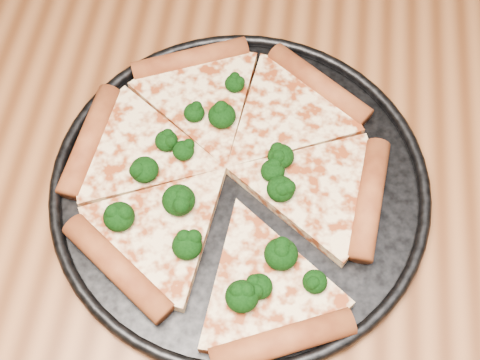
# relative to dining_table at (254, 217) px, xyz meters

# --- Properties ---
(ground) EXTENTS (4.00, 4.00, 0.00)m
(ground) POSITION_rel_dining_table_xyz_m (0.00, 0.00, -0.66)
(ground) COLOR brown
(ground) RESTS_ON ground
(dining_table) EXTENTS (1.20, 0.90, 0.75)m
(dining_table) POSITION_rel_dining_table_xyz_m (0.00, 0.00, 0.00)
(dining_table) COLOR brown
(dining_table) RESTS_ON ground
(pizza_pan) EXTENTS (0.41, 0.41, 0.02)m
(pizza_pan) POSITION_rel_dining_table_xyz_m (-0.02, -0.01, 0.10)
(pizza_pan) COLOR black
(pizza_pan) RESTS_ON dining_table
(pizza) EXTENTS (0.35, 0.40, 0.03)m
(pizza) POSITION_rel_dining_table_xyz_m (-0.03, -0.00, 0.11)
(pizza) COLOR #FED99B
(pizza) RESTS_ON pizza_pan
(broccoli_florets) EXTENTS (0.23, 0.28, 0.03)m
(broccoli_florets) POSITION_rel_dining_table_xyz_m (-0.03, -0.04, 0.12)
(broccoli_florets) COLOR black
(broccoli_florets) RESTS_ON pizza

